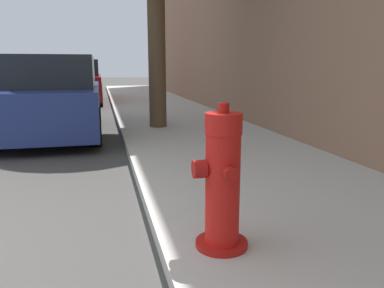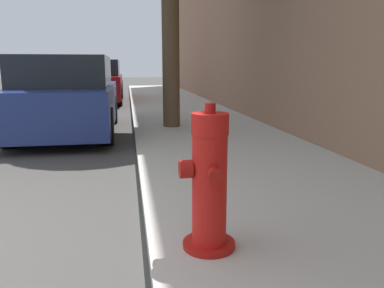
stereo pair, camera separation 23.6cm
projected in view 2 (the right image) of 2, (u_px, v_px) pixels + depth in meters
name	position (u px, v px, depth m)	size (l,w,h in m)	color
sidewalk_slab	(322.00, 229.00, 2.81)	(2.62, 40.00, 0.11)	#B7B2A8
fire_hydrant	(209.00, 184.00, 2.33)	(0.36, 0.35, 0.93)	#A91511
parked_car_near	(68.00, 97.00, 6.92)	(1.70, 3.86, 1.43)	navy
parked_car_mid	(96.00, 82.00, 12.92)	(1.76, 4.53, 1.45)	maroon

